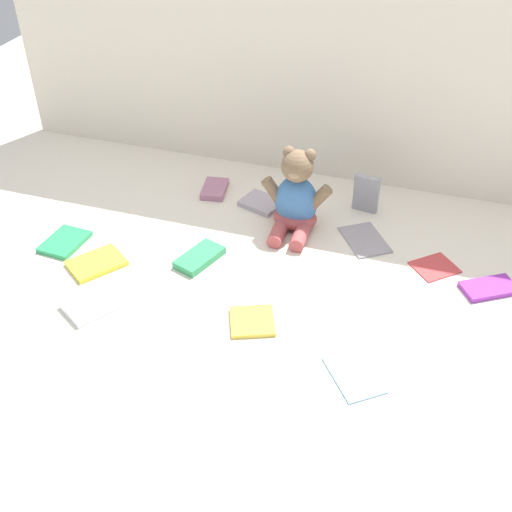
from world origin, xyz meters
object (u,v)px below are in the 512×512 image
(book_case_1, at_px, (97,263))
(book_case_4, at_px, (215,189))
(book_case_2, at_px, (365,239))
(book_case_8, at_px, (89,306))
(book_case_7, at_px, (354,374))
(book_case_11, at_px, (65,242))
(book_case_5, at_px, (489,288))
(book_case_3, at_px, (252,321))
(book_case_0, at_px, (261,203))
(teddy_bear, at_px, (296,199))
(book_case_6, at_px, (200,258))
(book_case_10, at_px, (366,194))
(book_case_9, at_px, (435,267))

(book_case_1, height_order, book_case_4, book_case_4)
(book_case_2, bearing_deg, book_case_8, 4.98)
(book_case_8, bearing_deg, book_case_7, 29.95)
(book_case_1, height_order, book_case_11, same)
(book_case_5, height_order, book_case_11, same)
(book_case_5, bearing_deg, book_case_7, -67.03)
(book_case_11, bearing_deg, book_case_3, -9.43)
(book_case_7, relative_size, book_case_8, 1.23)
(book_case_4, distance_m, book_case_8, 0.57)
(book_case_4, bearing_deg, book_case_3, -70.10)
(book_case_0, bearing_deg, book_case_8, -6.51)
(teddy_bear, xyz_separation_m, book_case_6, (-0.19, -0.22, -0.08))
(book_case_3, xyz_separation_m, book_case_5, (0.50, 0.28, 0.00))
(book_case_2, xyz_separation_m, book_case_10, (-0.03, 0.14, 0.05))
(book_case_7, height_order, book_case_8, book_case_8)
(teddy_bear, distance_m, book_case_8, 0.59)
(book_case_2, xyz_separation_m, book_case_9, (0.18, -0.06, -0.00))
(book_case_3, xyz_separation_m, book_case_4, (-0.28, 0.49, 0.00))
(book_case_6, xyz_separation_m, book_case_7, (0.44, -0.26, -0.01))
(teddy_bear, height_order, book_case_7, teddy_bear)
(book_case_4, distance_m, book_case_10, 0.44)
(book_case_9, bearing_deg, book_case_5, 27.81)
(book_case_0, distance_m, book_case_5, 0.65)
(book_case_7, bearing_deg, book_case_1, 129.11)
(book_case_2, xyz_separation_m, book_case_5, (0.31, -0.11, 0.00))
(book_case_1, xyz_separation_m, book_case_2, (0.61, 0.31, -0.00))
(book_case_5, distance_m, book_case_9, 0.14)
(book_case_4, bearing_deg, book_case_11, -137.16)
(teddy_bear, height_order, book_case_3, teddy_bear)
(book_case_2, bearing_deg, book_case_1, -7.87)
(teddy_bear, bearing_deg, book_case_8, -129.42)
(book_case_10, bearing_deg, book_case_2, -72.34)
(teddy_bear, relative_size, book_case_1, 1.76)
(book_case_8, height_order, book_case_10, book_case_10)
(book_case_1, bearing_deg, book_case_3, -154.28)
(book_case_5, bearing_deg, book_case_0, -138.94)
(book_case_4, distance_m, book_case_7, 0.77)
(book_case_5, relative_size, book_case_9, 1.25)
(book_case_2, height_order, book_case_4, book_case_4)
(book_case_3, relative_size, book_case_5, 0.76)
(book_case_3, bearing_deg, book_case_0, -97.29)
(book_case_4, height_order, book_case_8, book_case_4)
(book_case_4, distance_m, book_case_9, 0.66)
(book_case_6, bearing_deg, book_case_11, -154.13)
(book_case_4, bearing_deg, book_case_6, -85.18)
(book_case_6, bearing_deg, book_case_0, 95.80)
(book_case_0, xyz_separation_m, book_case_5, (0.62, -0.19, -0.00))
(book_case_0, relative_size, book_case_4, 1.03)
(book_case_5, xyz_separation_m, book_case_8, (-0.86, -0.34, 0.00))
(teddy_bear, bearing_deg, book_case_1, -144.78)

